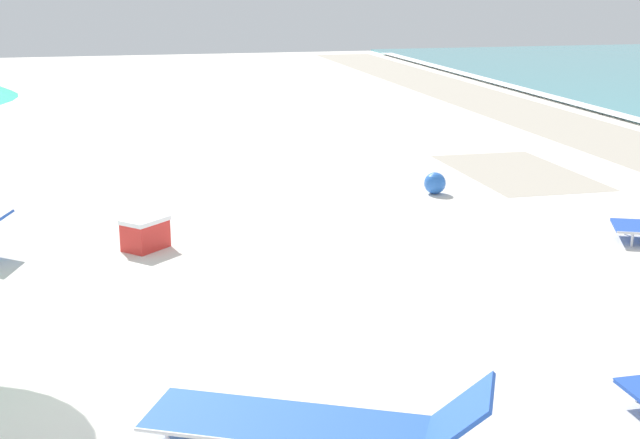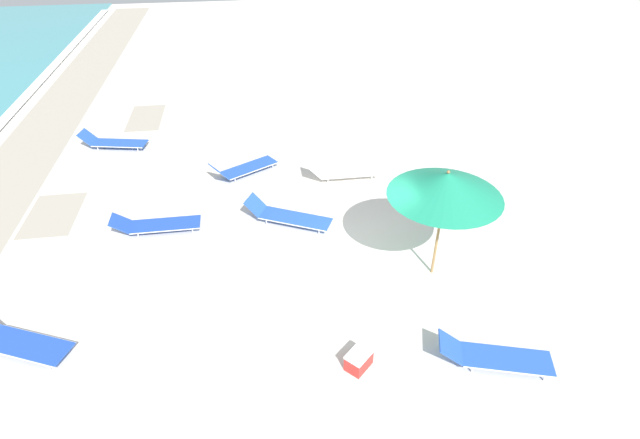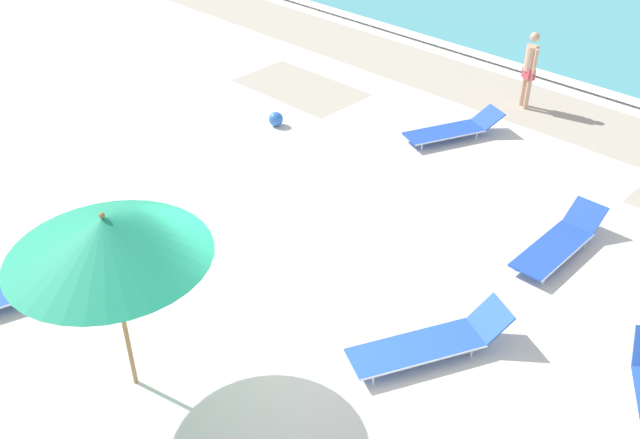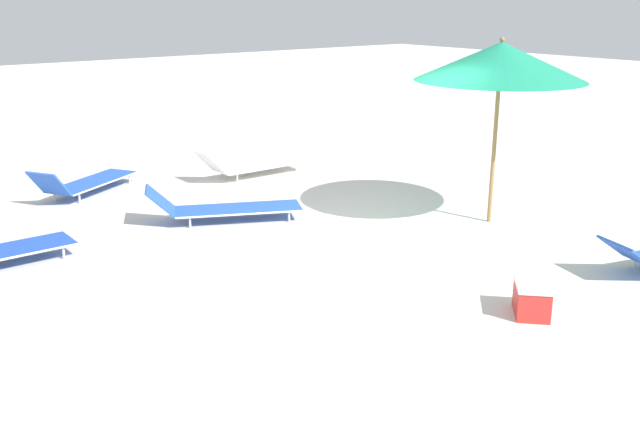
% 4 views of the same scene
% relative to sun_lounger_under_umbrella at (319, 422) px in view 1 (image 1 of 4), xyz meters
% --- Properties ---
extents(ground_plane, '(60.00, 60.00, 0.16)m').
position_rel_sun_lounger_under_umbrella_xyz_m(ground_plane, '(-1.66, -1.14, -0.29)').
color(ground_plane, silver).
extents(sun_lounger_under_umbrella, '(1.56, 2.31, 0.57)m').
position_rel_sun_lounger_under_umbrella_xyz_m(sun_lounger_under_umbrella, '(0.00, 0.00, 0.00)').
color(sun_lounger_under_umbrella, blue).
rests_on(sun_lounger_under_umbrella, ground_plane).
extents(beach_ball, '(0.31, 0.31, 0.31)m').
position_rel_sun_lounger_under_umbrella_xyz_m(beach_ball, '(-6.66, 3.31, -0.05)').
color(beach_ball, blue).
rests_on(beach_ball, ground_plane).
extents(cooler_box, '(0.60, 0.61, 0.37)m').
position_rel_sun_lounger_under_umbrella_xyz_m(cooler_box, '(-4.88, -0.89, -0.03)').
color(cooler_box, red).
rests_on(cooler_box, ground_plane).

